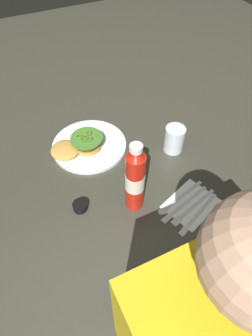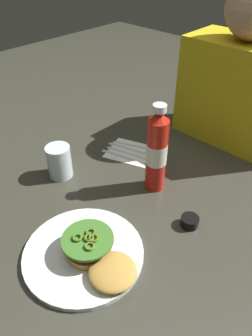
{
  "view_description": "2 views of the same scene",
  "coord_description": "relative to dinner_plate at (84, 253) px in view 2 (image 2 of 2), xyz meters",
  "views": [
    {
      "loc": [
        0.23,
        0.6,
        0.79
      ],
      "look_at": [
        -0.04,
        0.04,
        0.06
      ],
      "focal_mm": 30.87,
      "sensor_mm": 36.0,
      "label": 1
    },
    {
      "loc": [
        0.41,
        -0.43,
        0.62
      ],
      "look_at": [
        -0.08,
        0.09,
        0.07
      ],
      "focal_mm": 33.93,
      "sensor_mm": 36.0,
      "label": 2
    }
  ],
  "objects": [
    {
      "name": "ground_plane",
      "position": [
        -0.02,
        0.16,
        -0.01
      ],
      "size": [
        3.0,
        3.0,
        0.0
      ],
      "primitive_type": "plane",
      "color": "#36362C"
    },
    {
      "name": "dinner_plate",
      "position": [
        0.0,
        0.0,
        0.0
      ],
      "size": [
        0.28,
        0.28,
        0.01
      ],
      "primitive_type": "cylinder",
      "color": "white",
      "rests_on": "ground_plane"
    },
    {
      "name": "burger_sandwich",
      "position": [
        0.04,
        0.01,
        0.03
      ],
      "size": [
        0.2,
        0.12,
        0.05
      ],
      "color": "#BD8B3C",
      "rests_on": "dinner_plate"
    },
    {
      "name": "ketchup_bottle",
      "position": [
        -0.04,
        0.31,
        0.12
      ],
      "size": [
        0.06,
        0.06,
        0.26
      ],
      "color": "red",
      "rests_on": "ground_plane"
    },
    {
      "name": "water_glass",
      "position": [
        -0.28,
        0.15,
        0.04
      ],
      "size": [
        0.07,
        0.07,
        0.1
      ],
      "primitive_type": "cylinder",
      "color": "silver",
      "rests_on": "ground_plane"
    },
    {
      "name": "condiment_cup",
      "position": [
        0.13,
        0.25,
        0.01
      ],
      "size": [
        0.05,
        0.05,
        0.03
      ],
      "primitive_type": "cylinder",
      "color": "black",
      "rests_on": "ground_plane"
    },
    {
      "name": "napkin",
      "position": [
        -0.2,
        0.39,
        -0.0
      ],
      "size": [
        0.2,
        0.18,
        0.0
      ],
      "primitive_type": "cube",
      "rotation": [
        0.0,
        0.0,
        0.34
      ],
      "color": "white",
      "rests_on": "ground_plane"
    },
    {
      "name": "spoon_utensil",
      "position": [
        -0.16,
        0.36,
        -0.0
      ],
      "size": [
        0.2,
        0.06,
        0.0
      ],
      "color": "silver",
      "rests_on": "napkin"
    },
    {
      "name": "butter_knife",
      "position": [
        -0.17,
        0.38,
        -0.0
      ],
      "size": [
        0.2,
        0.07,
        0.0
      ],
      "color": "silver",
      "rests_on": "napkin"
    },
    {
      "name": "fork_utensil",
      "position": [
        -0.19,
        0.41,
        -0.0
      ],
      "size": [
        0.19,
        0.07,
        0.0
      ],
      "color": "silver",
      "rests_on": "napkin"
    },
    {
      "name": "steak_knife",
      "position": [
        -0.19,
        0.43,
        -0.0
      ],
      "size": [
        0.19,
        0.09,
        0.0
      ],
      "color": "silver",
      "rests_on": "napkin"
    },
    {
      "name": "diner_person",
      "position": [
        -0.01,
        0.71,
        0.22
      ],
      "size": [
        0.37,
        0.19,
        0.52
      ],
      "color": "gold",
      "rests_on": "ground_plane"
    }
  ]
}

